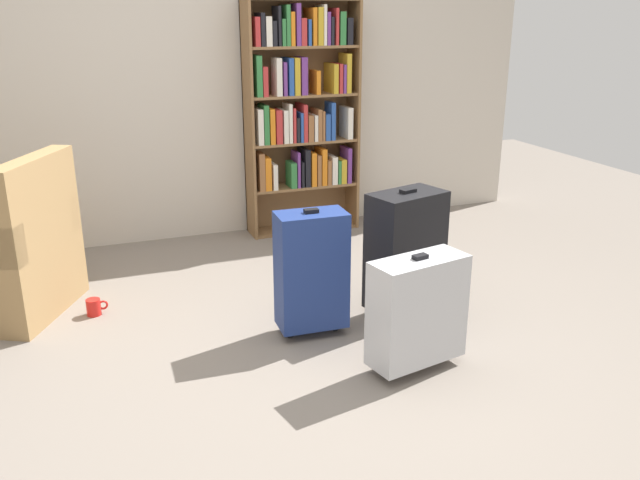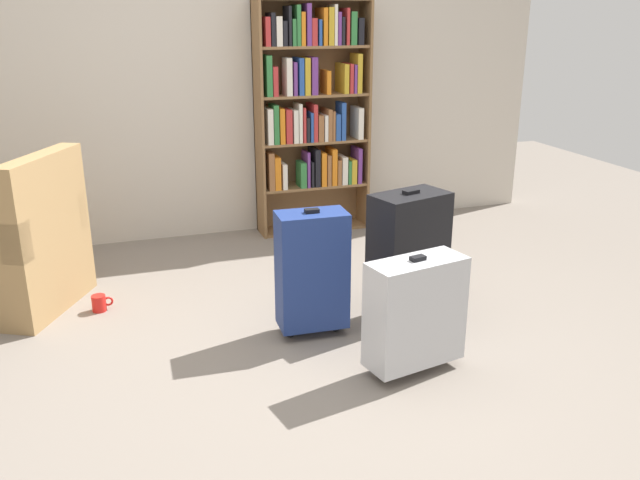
{
  "view_description": "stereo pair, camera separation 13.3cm",
  "coord_description": "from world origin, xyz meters",
  "views": [
    {
      "loc": [
        -0.93,
        -2.74,
        1.64
      ],
      "look_at": [
        0.19,
        0.21,
        0.55
      ],
      "focal_mm": 37.67,
      "sensor_mm": 36.0,
      "label": 1
    },
    {
      "loc": [
        -0.81,
        -2.78,
        1.64
      ],
      "look_at": [
        0.19,
        0.21,
        0.55
      ],
      "focal_mm": 37.67,
      "sensor_mm": 36.0,
      "label": 2
    }
  ],
  "objects": [
    {
      "name": "suitcase_navy_blue",
      "position": [
        0.18,
        0.3,
        0.36
      ],
      "size": [
        0.37,
        0.22,
        0.69
      ],
      "color": "navy",
      "rests_on": "ground"
    },
    {
      "name": "suitcase_silver",
      "position": [
        0.51,
        -0.23,
        0.3
      ],
      "size": [
        0.5,
        0.29,
        0.58
      ],
      "color": "#B7BABF",
      "rests_on": "ground"
    },
    {
      "name": "back_wall",
      "position": [
        0.0,
        2.2,
        1.3
      ],
      "size": [
        5.29,
        0.1,
        2.6
      ],
      "primitive_type": "cube",
      "color": "beige",
      "rests_on": "ground"
    },
    {
      "name": "armchair",
      "position": [
        -1.34,
        1.17,
        0.32
      ],
      "size": [
        0.95,
        0.95,
        0.9
      ],
      "color": "#9E7A4C",
      "rests_on": "ground"
    },
    {
      "name": "mug",
      "position": [
        -0.89,
        0.94,
        0.05
      ],
      "size": [
        0.12,
        0.08,
        0.1
      ],
      "color": "red",
      "rests_on": "ground"
    },
    {
      "name": "ground_plane",
      "position": [
        0.0,
        0.0,
        0.0
      ],
      "size": [
        9.25,
        9.25,
        0.0
      ],
      "primitive_type": "plane",
      "color": "slate"
    },
    {
      "name": "suitcase_black",
      "position": [
        0.75,
        0.35,
        0.38
      ],
      "size": [
        0.46,
        0.34,
        0.73
      ],
      "color": "black",
      "rests_on": "ground"
    },
    {
      "name": "bookshelf",
      "position": [
        0.73,
        2.01,
        0.93
      ],
      "size": [
        0.84,
        0.25,
        1.72
      ],
      "color": "brown",
      "rests_on": "ground"
    }
  ]
}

